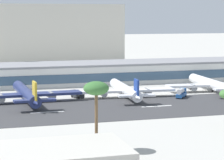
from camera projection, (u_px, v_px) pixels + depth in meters
ground_plane at (156, 107)px, 186.88m from camera, size 1400.00×1400.00×0.00m
runway_strip at (155, 106)px, 188.10m from camera, size 800.00×43.37×0.08m
runway_centreline_dash_3 at (47, 112)px, 176.76m from camera, size 12.00×1.20×0.01m
runway_centreline_dash_4 at (157, 106)px, 188.30m from camera, size 12.00×1.20×0.01m
terminal_building at (98, 72)px, 255.11m from camera, size 164.80×28.91×10.30m
distant_hotel_block at (41, 35)px, 341.00m from camera, size 109.55×31.26×41.54m
airliner_gold_tail_gate_0 at (27, 94)px, 195.74m from camera, size 44.11×51.45×10.73m
airliner_navy_tail_gate_1 at (126, 90)px, 207.90m from camera, size 42.31×47.25×9.86m
airliner_blue_tail_gate_2 at (212, 84)px, 224.14m from camera, size 41.85×49.55×10.34m
service_fuel_truck_0 at (181, 93)px, 207.90m from camera, size 7.28×8.30×3.95m
service_box_truck_1 at (78, 94)px, 207.56m from camera, size 4.98×6.42×3.25m
palm_tree_0 at (96, 90)px, 125.38m from camera, size 6.43×6.43×17.64m
foreground_hangar at (52, 159)px, 110.31m from camera, size 33.77×20.28×5.15m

